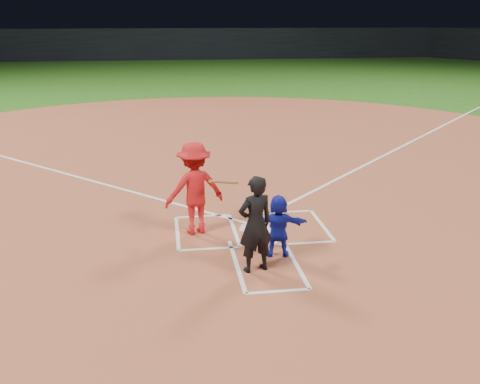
{
  "coord_description": "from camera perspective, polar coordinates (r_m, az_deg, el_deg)",
  "views": [
    {
      "loc": [
        -1.77,
        -10.61,
        4.4
      ],
      "look_at": [
        -0.3,
        -0.4,
        1.0
      ],
      "focal_mm": 40.0,
      "sensor_mm": 36.0,
      "label": 1
    }
  ],
  "objects": [
    {
      "name": "ground",
      "position": [
        11.62,
        1.19,
        -4.01
      ],
      "size": [
        120.0,
        120.0,
        0.0
      ],
      "primitive_type": "plane",
      "color": "#215615",
      "rests_on": "ground"
    },
    {
      "name": "home_plate_dirt",
      "position": [
        17.27,
        -2.05,
        3.5
      ],
      "size": [
        28.0,
        28.0,
        0.01
      ],
      "primitive_type": "cylinder",
      "color": "#964931",
      "rests_on": "ground"
    },
    {
      "name": "stadium_wall_far",
      "position": [
        58.7,
        -6.71,
        15.41
      ],
      "size": [
        80.0,
        1.2,
        3.2
      ],
      "primitive_type": "cube",
      "color": "black",
      "rests_on": "ground"
    },
    {
      "name": "home_plate",
      "position": [
        11.61,
        1.19,
        -3.92
      ],
      "size": [
        0.6,
        0.6,
        0.02
      ],
      "primitive_type": "cylinder",
      "rotation": [
        0.0,
        0.0,
        3.14
      ],
      "color": "silver",
      "rests_on": "home_plate_dirt"
    },
    {
      "name": "catcher",
      "position": [
        10.17,
        4.09,
        -3.62
      ],
      "size": [
        1.17,
        0.51,
        1.22
      ],
      "primitive_type": "imported",
      "rotation": [
        0.0,
        0.0,
        3.01
      ],
      "color": "#151EAD",
      "rests_on": "home_plate_dirt"
    },
    {
      "name": "umpire",
      "position": [
        9.45,
        1.64,
        -3.46
      ],
      "size": [
        0.75,
        0.6,
        1.79
      ],
      "primitive_type": "imported",
      "rotation": [
        0.0,
        0.0,
        3.44
      ],
      "color": "black",
      "rests_on": "home_plate_dirt"
    },
    {
      "name": "chalk_markings",
      "position": [
        16.58,
        -1.78,
        2.91
      ],
      "size": [
        28.35,
        17.32,
        0.01
      ],
      "color": "white",
      "rests_on": "home_plate_dirt"
    },
    {
      "name": "batter_at_plate",
      "position": [
        11.15,
        -4.87,
        0.38
      ],
      "size": [
        1.65,
        1.02,
        1.95
      ],
      "color": "red",
      "rests_on": "home_plate_dirt"
    }
  ]
}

